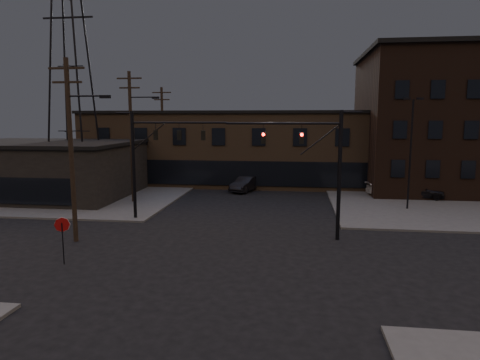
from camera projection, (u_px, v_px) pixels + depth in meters
name	position (u px, v px, depth m)	size (l,w,h in m)	color
ground	(222.00, 258.00, 23.13)	(140.00, 140.00, 0.00)	black
sidewalk_nw	(62.00, 186.00, 47.56)	(30.00, 30.00, 0.15)	#474744
building_row	(263.00, 148.00, 50.02)	(40.00, 12.00, 8.00)	brown
building_right	(471.00, 123.00, 44.76)	(22.00, 16.00, 14.00)	black
building_left	(46.00, 171.00, 41.06)	(16.00, 12.00, 5.00)	black
traffic_signal_near	(321.00, 161.00, 26.14)	(7.12, 0.24, 8.00)	black
traffic_signal_far	(150.00, 153.00, 31.13)	(7.12, 0.24, 8.00)	black
stop_sign	(62.00, 230.00, 21.95)	(0.72, 0.33, 2.48)	black
utility_pole_near	(72.00, 146.00, 25.47)	(3.70, 0.28, 11.00)	black
utility_pole_mid	(132.00, 134.00, 37.34)	(3.70, 0.28, 11.50)	black
utility_pole_far	(163.00, 133.00, 49.30)	(2.20, 0.28, 11.00)	black
transmission_tower	(70.00, 66.00, 41.33)	(7.00, 7.00, 25.00)	black
lot_light_a	(411.00, 143.00, 34.38)	(1.50, 0.28, 9.14)	black
lot_light_b	(466.00, 141.00, 38.50)	(1.50, 0.28, 9.14)	black
parked_car_lot_a	(418.00, 190.00, 39.51)	(1.84, 4.58, 1.56)	black
parked_car_lot_b	(389.00, 188.00, 41.30)	(1.77, 4.36, 1.26)	silver
car_crossing	(246.00, 184.00, 44.16)	(1.62, 4.64, 1.53)	black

